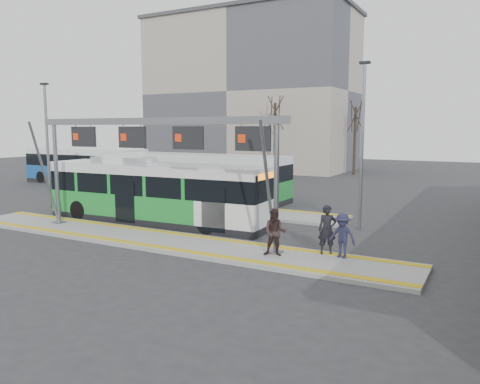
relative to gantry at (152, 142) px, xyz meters
The scene contains 18 objects.
ground 4.32m from the gantry, 36.20° to the right, with size 120.00×120.00×0.00m, color #2D2D30.
platform_main 4.25m from the gantry, 36.20° to the right, with size 22.00×3.00×0.15m, color gray.
platform_second 9.55m from the gantry, 115.25° to the left, with size 20.00×3.00×0.15m, color gray.
tactile_main 4.16m from the gantry, 36.20° to the right, with size 22.00×2.65×0.02m.
tactile_second 10.47m from the gantry, 112.32° to the left, with size 20.00×0.35×0.02m.
gantry is the anchor object (origin of this frame).
apartment_block 38.58m from the gantry, 110.90° to the left, with size 24.50×12.50×18.40m.
hero_bus 4.74m from the gantry, 127.25° to the left, with size 12.44×3.11×3.39m.
bg_bus_green 12.55m from the gantry, 112.95° to the left, with size 12.43×2.68×3.11m.
bg_bus_blue 23.42m from the gantry, 143.95° to the left, with size 12.11×2.86×3.15m.
passenger_a 8.31m from the gantry, ahead, with size 0.68×0.45×1.88m, color black.
passenger_b 6.83m from the gantry, ahead, with size 0.87×0.68×1.79m, color #2F201F.
passenger_c 8.93m from the gantry, ahead, with size 1.07×0.62×1.66m, color #201F39.
tree_left 28.76m from the gantry, 103.81° to the left, with size 1.40×1.40×8.44m.
tree_mid 33.30m from the gantry, 90.14° to the left, with size 1.40×1.40×8.07m.
tree_far 39.31m from the gantry, 124.98° to the left, with size 1.40×1.40×8.78m.
lamp_west 11.57m from the gantry, 162.15° to the left, with size 0.50×0.25×7.59m.
lamp_east 9.83m from the gantry, 41.03° to the left, with size 0.50×0.25×7.98m.
Camera 1 is at (12.67, -15.68, 4.89)m, focal length 35.00 mm.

